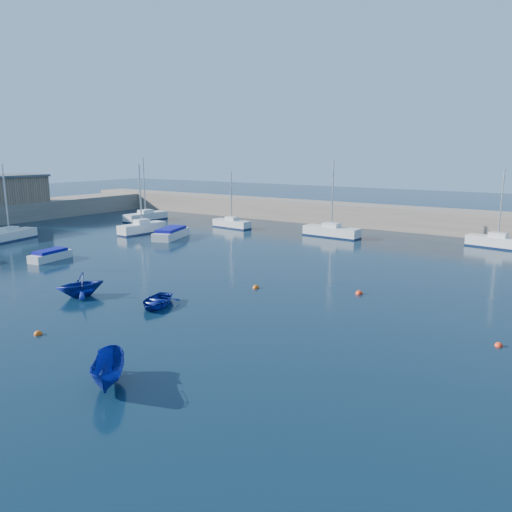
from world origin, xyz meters
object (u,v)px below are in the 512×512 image
Objects in this scene: sailboat_2 at (9,235)px; sailboat_4 at (146,216)px; sailboat_5 at (232,223)px; dinghy_right at (109,371)px; sailboat_3 at (142,228)px; brick_shed_a at (9,190)px; motorboat_2 at (171,233)px; dinghy_left at (80,284)px; motorboat_1 at (50,255)px; sailboat_6 at (331,231)px; dinghy_center at (156,301)px; sailboat_7 at (498,242)px.

sailboat_2 is 18.83m from sailboat_4.
sailboat_5 reaches higher than dinghy_right.
sailboat_2 reaches higher than sailboat_3.
sailboat_5 is at bearing 59.50° from sailboat_3.
brick_shed_a is 22.59m from sailboat_3.
brick_shed_a is 18.20m from sailboat_4.
motorboat_2 is at bearing 25.96° from sailboat_2.
brick_shed_a is 1.37× the size of motorboat_2.
sailboat_3 is at bearing 148.60° from dinghy_left.
brick_shed_a is at bearing 175.90° from dinghy_left.
motorboat_1 is 1.32× the size of dinghy_left.
sailboat_3 is 38.20m from dinghy_right.
sailboat_5 is 12.88m from sailboat_6.
sailboat_5 reaches higher than brick_shed_a.
motorboat_1 is (11.78, -22.27, -0.14)m from sailboat_4.
dinghy_center is at bearing 32.74° from dinghy_left.
dinghy_left is (10.44, -19.30, 0.25)m from motorboat_2.
sailboat_7 is 1.29× the size of motorboat_2.
dinghy_right is (20.93, -36.13, 0.08)m from sailboat_5.
sailboat_2 is 13.56m from sailboat_3.
sailboat_2 reaches higher than dinghy_right.
sailboat_4 reaches higher than sailboat_3.
sailboat_4 reaches higher than sailboat_2.
sailboat_6 is at bearing -80.32° from sailboat_5.
dinghy_center is (43.15, -16.23, -3.78)m from brick_shed_a.
sailboat_7 is at bearing 80.16° from dinghy_left.
sailboat_4 is 42.71m from sailboat_7.
sailboat_4 is 2.81× the size of dinghy_left.
brick_shed_a is 41.58m from dinghy_left.
sailboat_4 reaches higher than dinghy_right.
dinghy_right reaches higher than motorboat_1.
sailboat_5 is 41.76m from dinghy_right.
dinghy_right is (26.88, -27.14, -0.02)m from sailboat_3.
sailboat_3 reaches higher than dinghy_left.
brick_shed_a is at bearing 110.03° from sailboat_6.
sailboat_2 is 1.04× the size of sailboat_7.
motorboat_1 is 1.26× the size of dinghy_center.
brick_shed_a is at bearing 138.14° from dinghy_center.
sailboat_3 is (22.19, 2.42, -3.47)m from brick_shed_a.
motorboat_1 is at bearing 108.39° from dinghy_right.
sailboat_2 is 0.94× the size of sailboat_4.
sailboat_5 is 29.13m from sailboat_7.
sailboat_7 is at bearing -75.77° from sailboat_6.
sailboat_4 is 2.13× the size of motorboat_1.
motorboat_2 is (12.58, -8.39, -0.04)m from sailboat_4.
sailboat_3 is at bearing 121.05° from sailboat_6.
sailboat_4 is at bearing 127.30° from motorboat_2.
sailboat_3 is at bearing 154.92° from motorboat_2.
sailboat_6 is at bearing 109.84° from sailboat_7.
sailboat_7 is at bearing 36.49° from dinghy_right.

